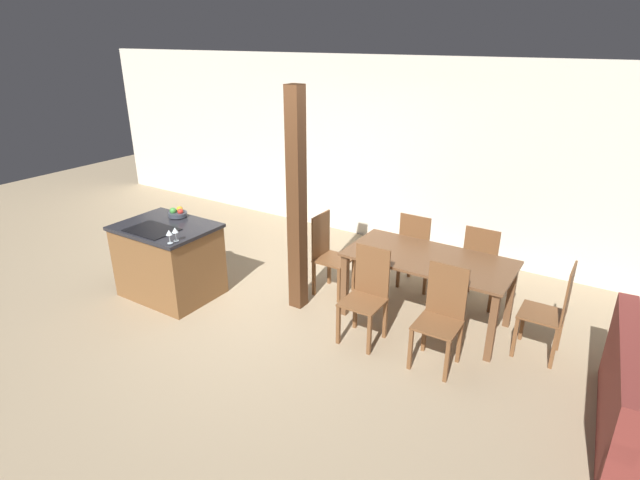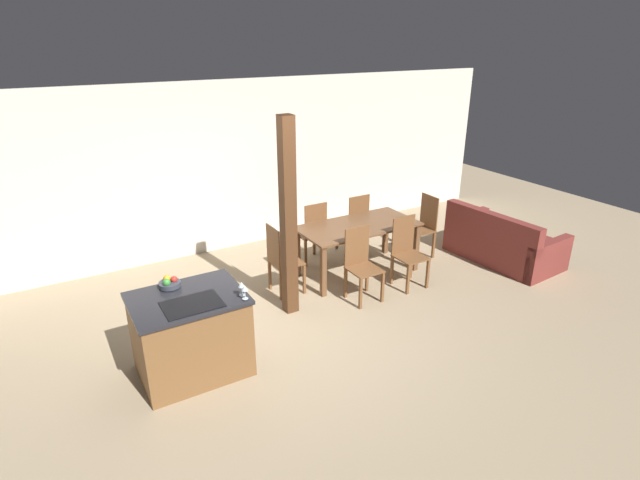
{
  "view_description": "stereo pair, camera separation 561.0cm",
  "coord_description": "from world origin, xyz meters",
  "px_view_note": "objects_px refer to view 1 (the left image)",
  "views": [
    {
      "loc": [
        3.21,
        -3.89,
        2.96
      ],
      "look_at": [
        0.6,
        0.2,
        0.95
      ],
      "focal_mm": 28.0,
      "sensor_mm": 36.0,
      "label": 1
    },
    {
      "loc": [
        -2.32,
        -4.75,
        3.34
      ],
      "look_at": [
        0.6,
        0.2,
        0.95
      ],
      "focal_mm": 28.0,
      "sensor_mm": 36.0,
      "label": 2
    }
  ],
  "objects_px": {
    "dining_chair_far_left": "(416,250)",
    "dining_chair_far_right": "(481,265)",
    "dining_table": "(428,266)",
    "dining_chair_near_left": "(367,294)",
    "wine_glass_near": "(169,233)",
    "dining_chair_head_end": "(328,253)",
    "kitchen_island": "(169,260)",
    "dining_chair_near_right": "(441,315)",
    "fruit_bowl": "(178,213)",
    "dining_chair_foot_end": "(552,311)",
    "timber_post": "(297,204)",
    "wine_glass_middle": "(175,231)"
  },
  "relations": [
    {
      "from": "dining_chair_far_left",
      "to": "dining_chair_far_right",
      "type": "distance_m",
      "value": 0.79
    },
    {
      "from": "dining_table",
      "to": "dining_chair_near_left",
      "type": "xyz_separation_m",
      "value": [
        -0.39,
        -0.65,
        -0.15
      ]
    },
    {
      "from": "dining_table",
      "to": "dining_chair_far_right",
      "type": "distance_m",
      "value": 0.78
    },
    {
      "from": "wine_glass_near",
      "to": "dining_chair_head_end",
      "type": "relative_size",
      "value": 0.15
    },
    {
      "from": "kitchen_island",
      "to": "dining_chair_far_left",
      "type": "height_order",
      "value": "dining_chair_far_left"
    },
    {
      "from": "dining_chair_near_left",
      "to": "dining_chair_near_right",
      "type": "height_order",
      "value": "same"
    },
    {
      "from": "fruit_bowl",
      "to": "dining_chair_far_left",
      "type": "distance_m",
      "value": 2.95
    },
    {
      "from": "dining_chair_near_left",
      "to": "dining_chair_foot_end",
      "type": "distance_m",
      "value": 1.77
    },
    {
      "from": "dining_table",
      "to": "dining_chair_foot_end",
      "type": "relative_size",
      "value": 1.76
    },
    {
      "from": "dining_chair_near_left",
      "to": "dining_chair_far_right",
      "type": "distance_m",
      "value": 1.53
    },
    {
      "from": "dining_chair_near_right",
      "to": "dining_chair_head_end",
      "type": "xyz_separation_m",
      "value": [
        -1.65,
        0.65,
        0.0
      ]
    },
    {
      "from": "dining_chair_near_right",
      "to": "dining_chair_head_end",
      "type": "height_order",
      "value": "same"
    },
    {
      "from": "fruit_bowl",
      "to": "dining_chair_far_left",
      "type": "bearing_deg",
      "value": 29.86
    },
    {
      "from": "dining_chair_near_left",
      "to": "fruit_bowl",
      "type": "bearing_deg",
      "value": -176.77
    },
    {
      "from": "timber_post",
      "to": "kitchen_island",
      "type": "bearing_deg",
      "value": -157.52
    },
    {
      "from": "dining_chair_head_end",
      "to": "dining_chair_foot_end",
      "type": "xyz_separation_m",
      "value": [
        2.51,
        0.0,
        0.0
      ]
    },
    {
      "from": "dining_table",
      "to": "dining_chair_far_left",
      "type": "xyz_separation_m",
      "value": [
        -0.39,
        0.65,
        -0.15
      ]
    },
    {
      "from": "kitchen_island",
      "to": "fruit_bowl",
      "type": "distance_m",
      "value": 0.58
    },
    {
      "from": "kitchen_island",
      "to": "dining_chair_far_left",
      "type": "xyz_separation_m",
      "value": [
        2.44,
        1.74,
        0.06
      ]
    },
    {
      "from": "wine_glass_near",
      "to": "dining_chair_foot_end",
      "type": "xyz_separation_m",
      "value": [
        3.6,
        1.44,
        -0.51
      ]
    },
    {
      "from": "dining_chair_far_right",
      "to": "dining_chair_far_left",
      "type": "bearing_deg",
      "value": 0.0
    },
    {
      "from": "kitchen_island",
      "to": "dining_table",
      "type": "distance_m",
      "value": 3.04
    },
    {
      "from": "dining_chair_far_right",
      "to": "dining_chair_head_end",
      "type": "relative_size",
      "value": 1.0
    },
    {
      "from": "dining_chair_far_left",
      "to": "dining_chair_head_end",
      "type": "relative_size",
      "value": 1.0
    },
    {
      "from": "dining_chair_near_right",
      "to": "dining_chair_foot_end",
      "type": "relative_size",
      "value": 1.0
    },
    {
      "from": "dining_chair_far_left",
      "to": "fruit_bowl",
      "type": "bearing_deg",
      "value": 29.86
    },
    {
      "from": "dining_chair_near_left",
      "to": "dining_chair_far_right",
      "type": "relative_size",
      "value": 1.0
    },
    {
      "from": "dining_chair_near_right",
      "to": "dining_chair_far_left",
      "type": "relative_size",
      "value": 1.0
    },
    {
      "from": "dining_chair_near_right",
      "to": "dining_chair_far_left",
      "type": "xyz_separation_m",
      "value": [
        -0.79,
        1.31,
        0.0
      ]
    },
    {
      "from": "wine_glass_middle",
      "to": "dining_chair_far_right",
      "type": "xyz_separation_m",
      "value": [
        2.74,
        2.01,
        -0.51
      ]
    },
    {
      "from": "wine_glass_near",
      "to": "dining_chair_far_left",
      "type": "xyz_separation_m",
      "value": [
        1.95,
        2.09,
        -0.51
      ]
    },
    {
      "from": "wine_glass_near",
      "to": "dining_chair_far_right",
      "type": "height_order",
      "value": "wine_glass_near"
    },
    {
      "from": "fruit_bowl",
      "to": "wine_glass_middle",
      "type": "relative_size",
      "value": 1.48
    },
    {
      "from": "dining_chair_near_left",
      "to": "timber_post",
      "type": "bearing_deg",
      "value": 169.78
    },
    {
      "from": "dining_chair_far_left",
      "to": "dining_chair_head_end",
      "type": "distance_m",
      "value": 1.08
    },
    {
      "from": "dining_chair_head_end",
      "to": "dining_chair_far_right",
      "type": "bearing_deg",
      "value": -68.34
    },
    {
      "from": "kitchen_island",
      "to": "dining_table",
      "type": "height_order",
      "value": "kitchen_island"
    },
    {
      "from": "dining_chair_head_end",
      "to": "dining_chair_near_left",
      "type": "bearing_deg",
      "value": -127.23
    },
    {
      "from": "kitchen_island",
      "to": "wine_glass_near",
      "type": "relative_size",
      "value": 7.4
    },
    {
      "from": "fruit_bowl",
      "to": "dining_table",
      "type": "bearing_deg",
      "value": 15.26
    },
    {
      "from": "dining_chair_near_right",
      "to": "timber_post",
      "type": "xyz_separation_m",
      "value": [
        -1.76,
        0.18,
        0.74
      ]
    },
    {
      "from": "fruit_bowl",
      "to": "dining_chair_near_left",
      "type": "relative_size",
      "value": 0.23
    },
    {
      "from": "wine_glass_middle",
      "to": "dining_chair_far_left",
      "type": "distance_m",
      "value": 2.85
    },
    {
      "from": "dining_chair_far_left",
      "to": "dining_chair_head_end",
      "type": "xyz_separation_m",
      "value": [
        -0.86,
        -0.65,
        0.0
      ]
    },
    {
      "from": "dining_chair_near_left",
      "to": "dining_chair_head_end",
      "type": "xyz_separation_m",
      "value": [
        -0.86,
        0.65,
        0.0
      ]
    },
    {
      "from": "dining_chair_head_end",
      "to": "wine_glass_middle",
      "type": "bearing_deg",
      "value": 141.1
    },
    {
      "from": "dining_table",
      "to": "wine_glass_middle",
      "type": "bearing_deg",
      "value": -150.04
    },
    {
      "from": "dining_chair_near_right",
      "to": "dining_chair_far_right",
      "type": "bearing_deg",
      "value": 90.0
    },
    {
      "from": "kitchen_island",
      "to": "dining_chair_foot_end",
      "type": "xyz_separation_m",
      "value": [
        4.09,
        1.08,
        0.06
      ]
    },
    {
      "from": "kitchen_island",
      "to": "timber_post",
      "type": "height_order",
      "value": "timber_post"
    }
  ]
}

